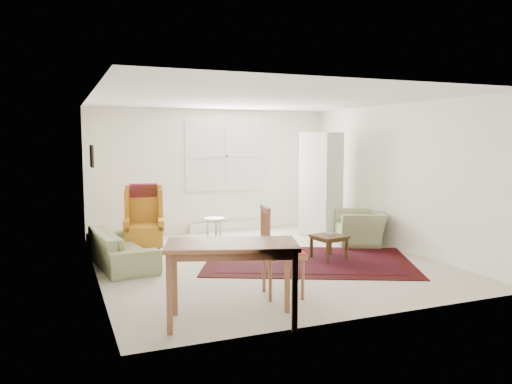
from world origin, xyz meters
name	(u,v)px	position (x,y,z in m)	size (l,w,h in m)	color
room	(259,180)	(0.02, 0.21, 1.26)	(5.04, 5.54, 2.51)	#BCB2A0
rug	(308,261)	(0.62, -0.34, 0.02)	(3.16, 2.03, 0.03)	black
sofa	(121,241)	(-2.10, 0.55, 0.36)	(1.81, 0.71, 0.73)	#878F5F
armchair	(360,224)	(2.10, 0.48, 0.36)	(0.93, 0.81, 0.72)	#878F5F
wingback_chair	(144,218)	(-1.61, 1.43, 0.56)	(0.65, 0.69, 1.12)	#B5731B
coffee_table	(329,247)	(1.00, -0.31, 0.19)	(0.47, 0.47, 0.39)	#3F2A13
stool	(215,232)	(-0.38, 1.34, 0.25)	(0.38, 0.38, 0.51)	white
cabinet	(321,185)	(1.78, 1.37, 1.01)	(0.42, 0.81, 2.02)	silver
desk	(232,283)	(-1.33, -2.35, 0.42)	(1.33, 0.67, 0.84)	brown
desk_chair	(283,251)	(-0.47, -1.74, 0.55)	(0.48, 0.48, 1.10)	brown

